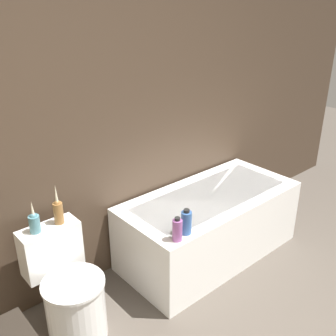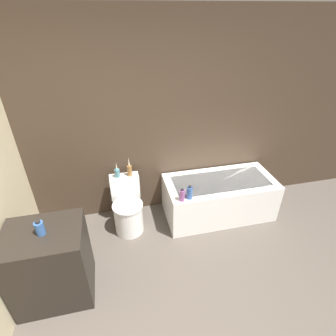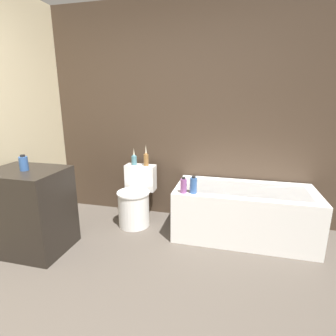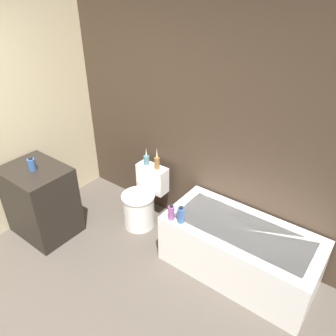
% 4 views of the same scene
% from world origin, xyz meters
% --- Properties ---
extents(wall_back_tiled, '(6.40, 0.06, 2.60)m').
position_xyz_m(wall_back_tiled, '(0.00, 2.17, 1.30)').
color(wall_back_tiled, '#423326').
rests_on(wall_back_tiled, ground_plane).
extents(bathtub, '(1.48, 0.70, 0.55)m').
position_xyz_m(bathtub, '(0.81, 1.76, 0.28)').
color(bathtub, white).
rests_on(bathtub, ground).
extents(toilet, '(0.39, 0.54, 0.69)m').
position_xyz_m(toilet, '(-0.46, 1.77, 0.29)').
color(toilet, white).
rests_on(toilet, ground).
extents(vase_gold, '(0.07, 0.07, 0.21)m').
position_xyz_m(vase_gold, '(-0.54, 1.96, 0.76)').
color(vase_gold, teal).
rests_on(vase_gold, toilet).
extents(vase_silver, '(0.06, 0.06, 0.27)m').
position_xyz_m(vase_silver, '(-0.38, 1.96, 0.78)').
color(vase_silver, olive).
rests_on(vase_silver, toilet).
extents(shampoo_bottle_tall, '(0.07, 0.07, 0.17)m').
position_xyz_m(shampoo_bottle_tall, '(0.19, 1.48, 0.63)').
color(shampoo_bottle_tall, '#8C4C8C').
rests_on(shampoo_bottle_tall, bathtub).
extents(shampoo_bottle_short, '(0.07, 0.07, 0.18)m').
position_xyz_m(shampoo_bottle_short, '(0.29, 1.50, 0.64)').
color(shampoo_bottle_short, '#335999').
rests_on(shampoo_bottle_short, bathtub).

